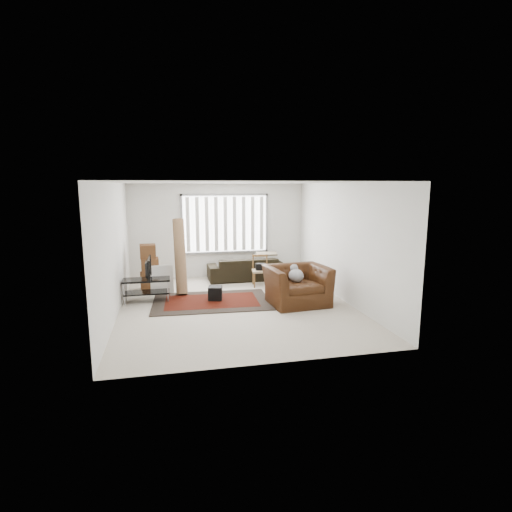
{
  "coord_description": "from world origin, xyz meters",
  "views": [
    {
      "loc": [
        -1.43,
        -8.43,
        2.63
      ],
      "look_at": [
        0.52,
        0.32,
        1.05
      ],
      "focal_mm": 28.0,
      "sensor_mm": 36.0,
      "label": 1
    }
  ],
  "objects_px": {
    "tv_stand": "(146,285)",
    "sofa": "(247,265)",
    "moving_boxes": "(149,269)",
    "side_chair": "(261,269)",
    "armchair": "(297,282)"
  },
  "relations": [
    {
      "from": "moving_boxes",
      "to": "sofa",
      "type": "bearing_deg",
      "value": 11.16
    },
    {
      "from": "tv_stand",
      "to": "moving_boxes",
      "type": "distance_m",
      "value": 1.14
    },
    {
      "from": "tv_stand",
      "to": "side_chair",
      "type": "height_order",
      "value": "side_chair"
    },
    {
      "from": "tv_stand",
      "to": "side_chair",
      "type": "relative_size",
      "value": 1.29
    },
    {
      "from": "side_chair",
      "to": "armchair",
      "type": "xyz_separation_m",
      "value": [
        0.42,
        -1.78,
        0.04
      ]
    },
    {
      "from": "sofa",
      "to": "side_chair",
      "type": "height_order",
      "value": "sofa"
    },
    {
      "from": "sofa",
      "to": "tv_stand",
      "type": "bearing_deg",
      "value": 31.05
    },
    {
      "from": "armchair",
      "to": "tv_stand",
      "type": "bearing_deg",
      "value": 159.15
    },
    {
      "from": "moving_boxes",
      "to": "side_chair",
      "type": "bearing_deg",
      "value": -5.68
    },
    {
      "from": "moving_boxes",
      "to": "sofa",
      "type": "xyz_separation_m",
      "value": [
        2.64,
        0.52,
        -0.12
      ]
    },
    {
      "from": "side_chair",
      "to": "tv_stand",
      "type": "bearing_deg",
      "value": -157.24
    },
    {
      "from": "side_chair",
      "to": "armchair",
      "type": "distance_m",
      "value": 1.83
    },
    {
      "from": "moving_boxes",
      "to": "armchair",
      "type": "bearing_deg",
      "value": -32.12
    },
    {
      "from": "moving_boxes",
      "to": "armchair",
      "type": "xyz_separation_m",
      "value": [
        3.29,
        -2.06,
        -0.05
      ]
    },
    {
      "from": "tv_stand",
      "to": "sofa",
      "type": "bearing_deg",
      "value": 31.78
    }
  ]
}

